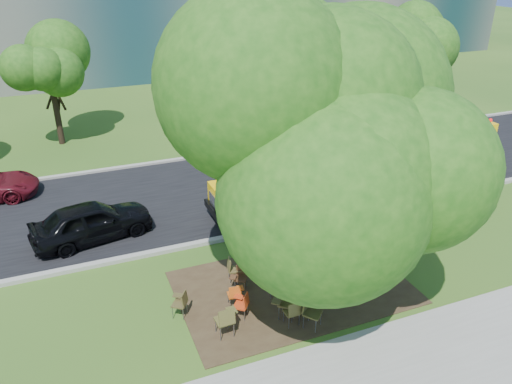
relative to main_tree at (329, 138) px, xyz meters
name	(u,v)px	position (x,y,z in m)	size (l,w,h in m)	color
ground	(257,286)	(-1.51, 1.23, -5.06)	(160.00, 160.00, 0.00)	#295019
dirt_patch	(293,287)	(-0.51, 0.73, -5.04)	(7.00, 4.50, 0.03)	#382819
asphalt_road	(196,195)	(-1.51, 8.23, -5.04)	(80.00, 8.00, 0.04)	black
kerb_near	(226,238)	(-1.51, 4.23, -4.99)	(80.00, 0.25, 0.14)	gray
kerb_far	(173,160)	(-1.51, 12.33, -4.99)	(80.00, 0.25, 0.14)	gray
bg_tree_2	(49,65)	(-6.51, 17.23, -0.85)	(4.80, 4.80, 6.62)	black
bg_tree_3	(296,40)	(6.49, 15.23, -0.03)	(5.60, 5.60, 7.84)	black
bg_tree_4	(422,46)	(14.49, 14.23, -0.72)	(5.00, 5.00, 6.85)	black
main_tree	(329,138)	(0.00, 0.00, 0.00)	(7.20, 7.20, 8.67)	black
school_bus	(367,160)	(5.03, 5.31, -3.36)	(12.09, 2.87, 2.94)	#F7B707
chair_0	(226,318)	(-3.12, -0.57, -4.46)	(0.64, 0.59, 0.98)	brown
chair_1	(235,293)	(-2.47, 0.53, -4.58)	(0.55, 0.45, 0.77)	#C05214
chair_2	(243,303)	(-2.44, 0.02, -4.57)	(0.54, 0.69, 0.80)	#B83613
chair_3	(287,299)	(-1.27, -0.42, -4.46)	(0.83, 0.65, 0.96)	#4D4421
chair_4	(293,310)	(-1.27, -0.82, -4.55)	(0.53, 0.50, 0.82)	brown
chair_5	(310,310)	(-0.87, -1.08, -4.48)	(0.63, 0.79, 0.93)	#44401D
chair_6	(331,277)	(0.50, 0.19, -4.58)	(0.63, 0.52, 0.77)	brown
chair_7	(352,265)	(1.41, 0.46, -4.56)	(0.56, 0.55, 0.81)	#4E371B
chair_8	(181,301)	(-4.02, 0.72, -4.56)	(0.54, 0.69, 0.81)	#4A4020
chair_9	(240,275)	(-2.02, 1.31, -4.58)	(0.65, 0.51, 0.77)	#4B2E1A
chair_10	(233,268)	(-2.11, 1.73, -4.55)	(0.49, 0.61, 0.83)	brown
chair_11	(281,282)	(-1.07, 0.39, -4.49)	(0.62, 0.78, 0.93)	#45421E
chair_12	(360,269)	(1.55, 0.23, -4.57)	(0.50, 0.63, 0.79)	#4D2C1B
black_car	(92,221)	(-5.91, 6.09, -4.34)	(1.70, 4.22, 1.44)	black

